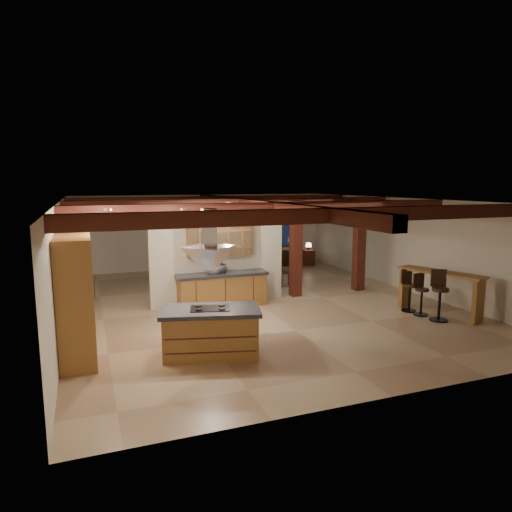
{
  "coord_description": "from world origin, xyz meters",
  "views": [
    {
      "loc": [
        -4.43,
        -11.61,
        3.38
      ],
      "look_at": [
        0.14,
        0.5,
        1.28
      ],
      "focal_mm": 32.0,
      "sensor_mm": 36.0,
      "label": 1
    }
  ],
  "objects_px": {
    "sofa": "(268,258)",
    "bar_counter": "(440,286)",
    "kitchen_island": "(211,331)",
    "dining_table": "(251,276)"
  },
  "relations": [
    {
      "from": "dining_table",
      "to": "sofa",
      "type": "relative_size",
      "value": 0.81
    },
    {
      "from": "dining_table",
      "to": "bar_counter",
      "type": "height_order",
      "value": "bar_counter"
    },
    {
      "from": "bar_counter",
      "to": "kitchen_island",
      "type": "bearing_deg",
      "value": -174.17
    },
    {
      "from": "kitchen_island",
      "to": "bar_counter",
      "type": "xyz_separation_m",
      "value": [
        6.24,
        0.64,
        0.28
      ]
    },
    {
      "from": "sofa",
      "to": "bar_counter",
      "type": "relative_size",
      "value": 0.97
    },
    {
      "from": "sofa",
      "to": "dining_table",
      "type": "bearing_deg",
      "value": 60.75
    },
    {
      "from": "kitchen_island",
      "to": "dining_table",
      "type": "height_order",
      "value": "kitchen_island"
    },
    {
      "from": "dining_table",
      "to": "sofa",
      "type": "height_order",
      "value": "sofa"
    },
    {
      "from": "dining_table",
      "to": "bar_counter",
      "type": "distance_m",
      "value": 5.98
    },
    {
      "from": "dining_table",
      "to": "bar_counter",
      "type": "bearing_deg",
      "value": -39.18
    }
  ]
}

